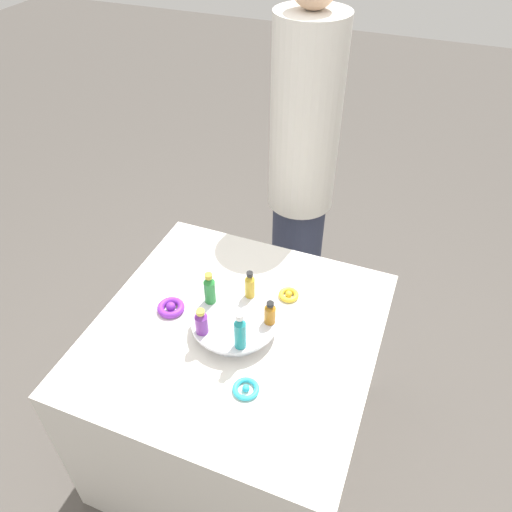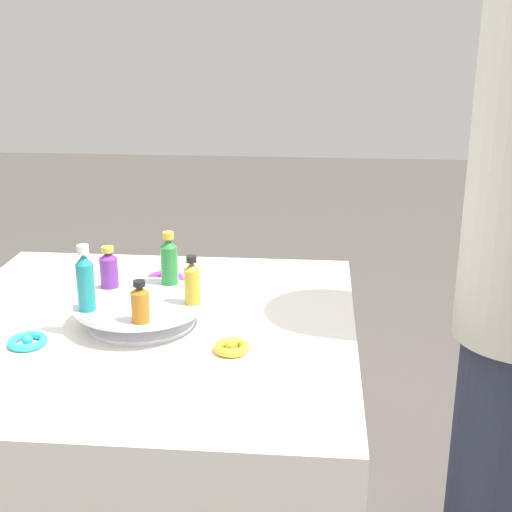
% 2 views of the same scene
% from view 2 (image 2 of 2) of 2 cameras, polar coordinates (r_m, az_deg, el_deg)
% --- Properties ---
extents(party_table, '(0.96, 0.96, 0.74)m').
position_cam_2_polar(party_table, '(1.82, -8.50, -16.09)').
color(party_table, silver).
rests_on(party_table, ground_plane).
extents(display_stand, '(0.30, 0.30, 0.06)m').
position_cam_2_polar(display_stand, '(1.63, -9.17, -4.30)').
color(display_stand, silver).
rests_on(display_stand, party_table).
extents(bottle_teal, '(0.04, 0.04, 0.15)m').
position_cam_2_polar(bottle_teal, '(1.57, -13.49, -1.92)').
color(bottle_teal, teal).
rests_on(bottle_teal, display_stand).
extents(bottle_amber, '(0.04, 0.04, 0.09)m').
position_cam_2_polar(bottle_amber, '(1.49, -9.25, -3.73)').
color(bottle_amber, '#AD6B19').
rests_on(bottle_amber, display_stand).
extents(bottle_gold, '(0.04, 0.04, 0.11)m').
position_cam_2_polar(bottle_gold, '(1.57, -5.14, -2.07)').
color(bottle_gold, gold).
rests_on(bottle_gold, display_stand).
extents(bottle_green, '(0.04, 0.04, 0.13)m').
position_cam_2_polar(bottle_green, '(1.69, -6.96, -0.32)').
color(bottle_green, '#288438').
rests_on(bottle_green, display_stand).
extents(bottle_purple, '(0.04, 0.04, 0.10)m').
position_cam_2_polar(bottle_purple, '(1.70, -11.69, -0.98)').
color(bottle_purple, '#702D93').
rests_on(bottle_purple, display_stand).
extents(ribbon_bow_teal, '(0.08, 0.08, 0.02)m').
position_cam_2_polar(ribbon_bow_teal, '(1.59, -17.81, -6.51)').
color(ribbon_bow_teal, '#2DB7CC').
rests_on(ribbon_bow_teal, party_table).
extents(ribbon_bow_gold, '(0.08, 0.08, 0.03)m').
position_cam_2_polar(ribbon_bow_gold, '(1.49, -1.98, -7.29)').
color(ribbon_bow_gold, gold).
rests_on(ribbon_bow_gold, party_table).
extents(ribbon_bow_purple, '(0.10, 0.10, 0.04)m').
position_cam_2_polar(ribbon_bow_purple, '(1.86, -7.43, -1.90)').
color(ribbon_bow_purple, purple).
rests_on(ribbon_bow_purple, party_table).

